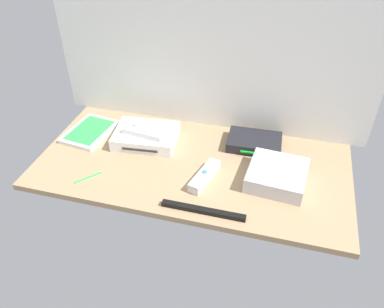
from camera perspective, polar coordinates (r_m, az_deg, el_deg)
The scene contains 10 objects.
ground_plane at distance 125.88cm, azimuth -0.00°, elevation -1.81°, with size 100.00×48.00×2.00cm, color #9E7F5B.
back_wall at distance 130.06cm, azimuth 2.94°, elevation 16.38°, with size 110.00×1.20×64.00cm, color white.
game_console at distance 134.85cm, azimuth -6.81°, elevation 2.61°, with size 22.48×18.05×4.40cm.
mini_computer at distance 119.70cm, azimuth 12.40°, elevation -3.03°, with size 18.37×18.37×5.30cm.
game_case at distance 143.59cm, azimuth -14.81°, elevation 3.21°, with size 15.97×20.62×1.56cm.
network_router at distance 133.60cm, azimuth 9.17°, elevation 1.73°, with size 18.44×12.89×3.40cm.
remote_wand at distance 118.31cm, azimuth 1.87°, elevation -3.27°, with size 7.18×15.23×3.40cm.
remote_classic_pad at distance 132.47cm, azimuth -6.77°, elevation 3.59°, with size 15.31×9.78×2.40cm.
sensor_bar at distance 108.83cm, azimuth 1.66°, elevation -8.32°, with size 24.00×1.80×1.40cm, color black.
stylus_pen at distance 124.02cm, azimuth -15.05°, elevation -3.26°, with size 0.70×0.70×9.00cm, color green.
Camera 1 is at (25.40, -94.12, 78.63)cm, focal length 36.21 mm.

